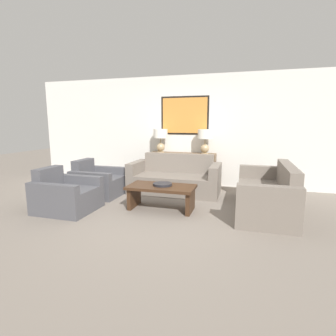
{
  "coord_description": "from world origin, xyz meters",
  "views": [
    {
      "loc": [
        1.45,
        -4.09,
        1.52
      ],
      "look_at": [
        0.02,
        0.75,
        0.65
      ],
      "focal_mm": 28.0,
      "sensor_mm": 36.0,
      "label": 1
    }
  ],
  "objects_px": {
    "couch_by_back_wall": "(175,180)",
    "decorative_bowl": "(163,184)",
    "armchair_near_back_wall": "(98,183)",
    "table_lamp_right": "(205,138)",
    "coffee_table": "(161,192)",
    "table_lamp_left": "(161,137)",
    "console_table": "(182,169)",
    "couch_by_side": "(267,195)",
    "armchair_near_camera": "(66,196)"
  },
  "relations": [
    {
      "from": "console_table",
      "to": "armchair_near_back_wall",
      "type": "height_order",
      "value": "console_table"
    },
    {
      "from": "console_table",
      "to": "couch_by_side",
      "type": "height_order",
      "value": "couch_by_side"
    },
    {
      "from": "table_lamp_left",
      "to": "decorative_bowl",
      "type": "xyz_separation_m",
      "value": [
        0.63,
        -1.82,
        -0.72
      ]
    },
    {
      "from": "couch_by_back_wall",
      "to": "armchair_near_back_wall",
      "type": "distance_m",
      "value": 1.66
    },
    {
      "from": "console_table",
      "to": "armchair_near_camera",
      "type": "relative_size",
      "value": 1.71
    },
    {
      "from": "couch_by_side",
      "to": "armchair_near_camera",
      "type": "distance_m",
      "value": 3.5
    },
    {
      "from": "table_lamp_right",
      "to": "armchair_near_back_wall",
      "type": "xyz_separation_m",
      "value": [
        -2.07,
        -1.32,
        -0.91
      ]
    },
    {
      "from": "decorative_bowl",
      "to": "armchair_near_back_wall",
      "type": "relative_size",
      "value": 0.36
    },
    {
      "from": "couch_by_back_wall",
      "to": "coffee_table",
      "type": "height_order",
      "value": "couch_by_back_wall"
    },
    {
      "from": "table_lamp_right",
      "to": "table_lamp_left",
      "type": "bearing_deg",
      "value": 180.0
    },
    {
      "from": "couch_by_back_wall",
      "to": "armchair_near_back_wall",
      "type": "bearing_deg",
      "value": -156.08
    },
    {
      "from": "table_lamp_right",
      "to": "armchair_near_camera",
      "type": "relative_size",
      "value": 0.61
    },
    {
      "from": "coffee_table",
      "to": "decorative_bowl",
      "type": "relative_size",
      "value": 3.52
    },
    {
      "from": "table_lamp_right",
      "to": "coffee_table",
      "type": "relative_size",
      "value": 0.48
    },
    {
      "from": "table_lamp_right",
      "to": "armchair_near_camera",
      "type": "bearing_deg",
      "value": -131.09
    },
    {
      "from": "console_table",
      "to": "table_lamp_left",
      "type": "height_order",
      "value": "table_lamp_left"
    },
    {
      "from": "table_lamp_left",
      "to": "decorative_bowl",
      "type": "height_order",
      "value": "table_lamp_left"
    },
    {
      "from": "coffee_table",
      "to": "armchair_near_camera",
      "type": "relative_size",
      "value": 1.26
    },
    {
      "from": "couch_by_side",
      "to": "armchair_near_back_wall",
      "type": "xyz_separation_m",
      "value": [
        -3.37,
        0.11,
        -0.02
      ]
    },
    {
      "from": "table_lamp_left",
      "to": "armchair_near_camera",
      "type": "relative_size",
      "value": 0.61
    },
    {
      "from": "coffee_table",
      "to": "couch_by_side",
      "type": "bearing_deg",
      "value": 12.89
    },
    {
      "from": "table_lamp_left",
      "to": "couch_by_back_wall",
      "type": "distance_m",
      "value": 1.23
    },
    {
      "from": "console_table",
      "to": "couch_by_back_wall",
      "type": "bearing_deg",
      "value": -90.0
    },
    {
      "from": "decorative_bowl",
      "to": "armchair_near_back_wall",
      "type": "bearing_deg",
      "value": 162.8
    },
    {
      "from": "coffee_table",
      "to": "decorative_bowl",
      "type": "xyz_separation_m",
      "value": [
        0.01,
        0.03,
        0.14
      ]
    },
    {
      "from": "console_table",
      "to": "decorative_bowl",
      "type": "relative_size",
      "value": 4.78
    },
    {
      "from": "coffee_table",
      "to": "decorative_bowl",
      "type": "height_order",
      "value": "decorative_bowl"
    },
    {
      "from": "couch_by_side",
      "to": "table_lamp_right",
      "type": "bearing_deg",
      "value": 132.34
    },
    {
      "from": "couch_by_back_wall",
      "to": "couch_by_side",
      "type": "relative_size",
      "value": 1.0
    },
    {
      "from": "coffee_table",
      "to": "couch_by_back_wall",
      "type": "bearing_deg",
      "value": 93.22
    },
    {
      "from": "table_lamp_left",
      "to": "armchair_near_back_wall",
      "type": "relative_size",
      "value": 0.61
    },
    {
      "from": "coffee_table",
      "to": "decorative_bowl",
      "type": "bearing_deg",
      "value": 63.34
    },
    {
      "from": "console_table",
      "to": "decorative_bowl",
      "type": "height_order",
      "value": "console_table"
    },
    {
      "from": "table_lamp_left",
      "to": "coffee_table",
      "type": "distance_m",
      "value": 2.13
    },
    {
      "from": "coffee_table",
      "to": "console_table",
      "type": "bearing_deg",
      "value": 92.09
    },
    {
      "from": "console_table",
      "to": "couch_by_side",
      "type": "xyz_separation_m",
      "value": [
        1.85,
        -1.44,
        -0.11
      ]
    },
    {
      "from": "couch_by_side",
      "to": "decorative_bowl",
      "type": "relative_size",
      "value": 5.81
    },
    {
      "from": "table_lamp_right",
      "to": "couch_by_back_wall",
      "type": "xyz_separation_m",
      "value": [
        -0.55,
        -0.65,
        -0.89
      ]
    },
    {
      "from": "couch_by_back_wall",
      "to": "decorative_bowl",
      "type": "relative_size",
      "value": 5.81
    },
    {
      "from": "armchair_near_back_wall",
      "to": "table_lamp_right",
      "type": "bearing_deg",
      "value": 32.65
    },
    {
      "from": "couch_by_back_wall",
      "to": "couch_by_side",
      "type": "xyz_separation_m",
      "value": [
        1.85,
        -0.79,
        0.0
      ]
    },
    {
      "from": "couch_by_side",
      "to": "armchair_near_back_wall",
      "type": "bearing_deg",
      "value": 178.07
    },
    {
      "from": "armchair_near_camera",
      "to": "table_lamp_left",
      "type": "bearing_deg",
      "value": 67.64
    },
    {
      "from": "table_lamp_left",
      "to": "table_lamp_right",
      "type": "height_order",
      "value": "same"
    },
    {
      "from": "table_lamp_left",
      "to": "coffee_table",
      "type": "xyz_separation_m",
      "value": [
        0.61,
        -1.85,
        -0.86
      ]
    },
    {
      "from": "decorative_bowl",
      "to": "armchair_near_back_wall",
      "type": "xyz_separation_m",
      "value": [
        -1.6,
        0.5,
        -0.19
      ]
    },
    {
      "from": "coffee_table",
      "to": "table_lamp_right",
      "type": "bearing_deg",
      "value": 75.48
    },
    {
      "from": "table_lamp_left",
      "to": "armchair_near_camera",
      "type": "distance_m",
      "value": 2.72
    },
    {
      "from": "table_lamp_left",
      "to": "armchair_near_back_wall",
      "type": "height_order",
      "value": "table_lamp_left"
    },
    {
      "from": "coffee_table",
      "to": "armchair_near_back_wall",
      "type": "distance_m",
      "value": 1.67
    }
  ]
}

